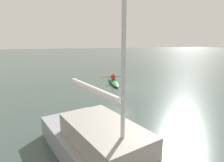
# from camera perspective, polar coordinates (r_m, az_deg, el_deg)

# --- Properties ---
(ground_plane) EXTENTS (160.00, 160.00, 0.00)m
(ground_plane) POSITION_cam_1_polar(r_m,az_deg,el_deg) (16.87, 1.81, -2.02)
(ground_plane) COLOR #384742
(kayak) EXTENTS (1.23, 4.34, 0.28)m
(kayak) POSITION_cam_1_polar(r_m,az_deg,el_deg) (18.54, 0.42, -0.24)
(kayak) COLOR #19723F
(kayak) RESTS_ON ground
(kayaker) EXTENTS (2.37, 0.55, 0.73)m
(kayaker) POSITION_cam_1_polar(r_m,az_deg,el_deg) (18.56, 0.36, 1.16)
(kayaker) COLOR red
(kayaker) RESTS_ON kayak
(sailboat_far_left_berth) EXTENTS (4.46, 8.44, 9.25)m
(sailboat_far_left_berth) POSITION_cam_1_polar(r_m,az_deg,el_deg) (6.36, -0.24, -21.61)
(sailboat_far_left_berth) COLOR gray
(sailboat_far_left_berth) RESTS_ON ground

